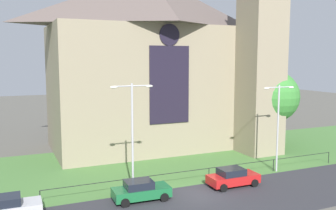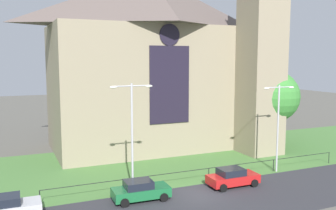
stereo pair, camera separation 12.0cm
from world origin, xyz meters
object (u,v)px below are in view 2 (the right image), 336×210
at_px(parked_car_silver, 7,207).
at_px(tree_right_near, 274,97).
at_px(church_building, 157,60).
at_px(streetlamp_near, 132,124).
at_px(streetlamp_far, 278,117).
at_px(parked_car_green, 140,190).
at_px(parked_car_red, 232,177).
at_px(tree_right_far, 273,96).

bearing_deg(parked_car_silver, tree_right_near, 17.10).
bearing_deg(church_building, streetlamp_near, -118.74).
distance_m(streetlamp_near, streetlamp_far, 13.96).
bearing_deg(parked_car_green, streetlamp_far, 9.62).
height_order(church_building, parked_car_red, church_building).
relative_size(tree_right_near, parked_car_green, 2.12).
bearing_deg(tree_right_near, church_building, 146.82).
distance_m(tree_right_near, parked_car_silver, 29.40).
distance_m(streetlamp_far, parked_car_red, 7.65).
bearing_deg(tree_right_far, streetlamp_far, -126.91).
bearing_deg(streetlamp_far, parked_car_green, -172.74).
relative_size(streetlamp_near, streetlamp_far, 1.06).
bearing_deg(parked_car_silver, parked_car_green, -1.62).
bearing_deg(parked_car_red, church_building, 91.75).
relative_size(church_building, streetlamp_far, 3.24).
xyz_separation_m(streetlamp_near, parked_car_red, (7.96, -1.84, -4.66)).
xyz_separation_m(parked_car_silver, parked_car_green, (9.05, -0.45, 0.00)).
height_order(church_building, tree_right_far, church_building).
bearing_deg(tree_right_near, streetlamp_far, -126.06).
relative_size(streetlamp_far, parked_car_green, 1.88).
bearing_deg(parked_car_red, streetlamp_far, 17.54).
relative_size(tree_right_far, parked_car_red, 2.14).
height_order(church_building, parked_car_silver, church_building).
xyz_separation_m(tree_right_far, streetlamp_far, (-7.18, -9.56, -0.80)).
distance_m(church_building, tree_right_far, 14.85).
bearing_deg(tree_right_far, streetlamp_near, -155.66).
bearing_deg(church_building, tree_right_near, -33.18).
bearing_deg(church_building, tree_right_far, -17.68).
xyz_separation_m(church_building, tree_right_far, (13.53, -4.31, -4.35)).
height_order(streetlamp_near, streetlamp_far, streetlamp_near).
xyz_separation_m(tree_right_near, parked_car_silver, (-27.80, -7.92, -5.35)).
bearing_deg(church_building, streetlamp_far, -65.43).
relative_size(church_building, parked_car_green, 6.09).
xyz_separation_m(parked_car_silver, parked_car_red, (17.00, -0.51, 0.00)).
bearing_deg(streetlamp_near, church_building, 61.26).
bearing_deg(church_building, parked_car_silver, -137.60).
height_order(tree_right_far, parked_car_green, tree_right_far).
bearing_deg(tree_right_far, parked_car_red, -139.14).
xyz_separation_m(church_building, tree_right_near, (11.14, -7.29, -4.18)).
xyz_separation_m(church_building, parked_car_silver, (-16.66, -15.21, -9.53)).
bearing_deg(streetlamp_far, tree_right_near, 53.94).
bearing_deg(parked_car_silver, streetlamp_far, 4.51).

